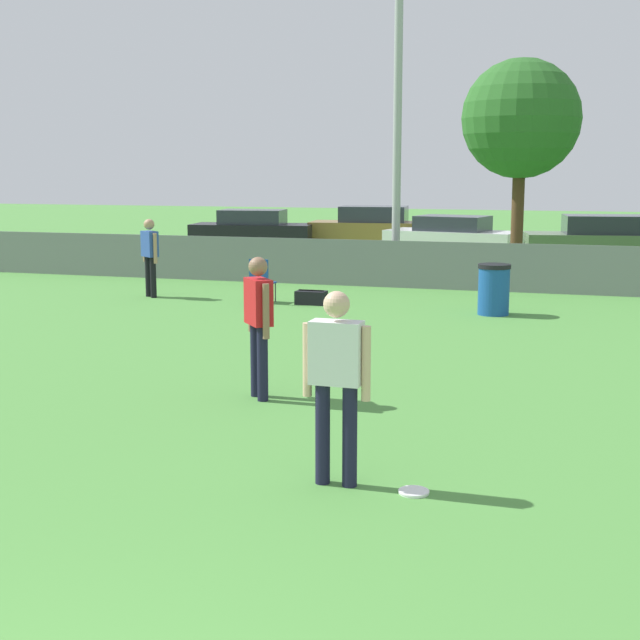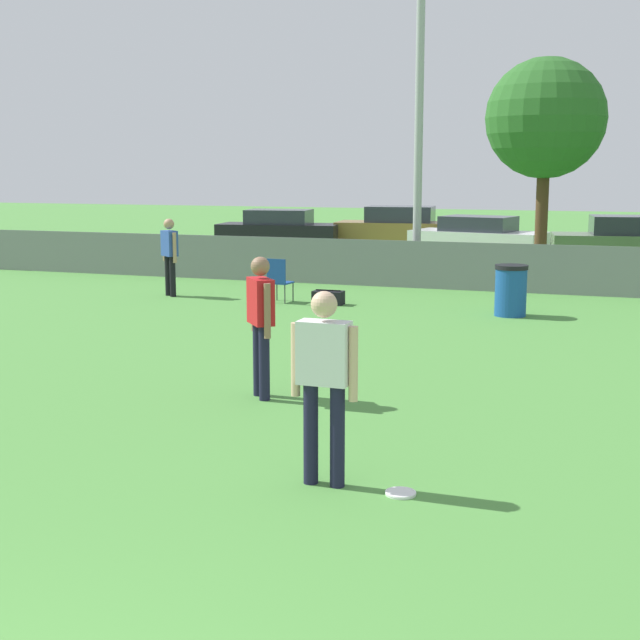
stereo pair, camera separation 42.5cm
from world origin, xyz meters
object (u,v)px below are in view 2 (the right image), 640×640
at_px(parked_car_olive, 632,242).
at_px(spectator_in_blue, 170,251).
at_px(gear_bag_sideline, 328,298).
at_px(parked_car_white, 478,237).
at_px(tree_near_pole, 546,119).
at_px(trash_bin, 511,290).
at_px(folding_chair_sideline, 279,278).
at_px(light_pole, 420,64).
at_px(player_receiver_white, 324,372).
at_px(parked_car_dark, 279,229).
at_px(player_defender_red, 261,315).
at_px(parked_car_tan, 400,228).
at_px(frisbee_disc, 401,493).

bearing_deg(parked_car_olive, spectator_in_blue, -141.59).
distance_m(gear_bag_sideline, parked_car_white, 10.92).
relative_size(tree_near_pole, trash_bin, 5.74).
bearing_deg(folding_chair_sideline, trash_bin, -176.24).
bearing_deg(parked_car_white, tree_near_pole, -49.16).
distance_m(light_pole, parked_car_olive, 9.08).
xyz_separation_m(player_receiver_white, parked_car_dark, (-9.43, 22.04, -0.35)).
xyz_separation_m(trash_bin, parked_car_dark, (-9.70, 12.22, 0.17)).
relative_size(player_defender_red, parked_car_white, 0.39).
bearing_deg(light_pole, tree_near_pole, 45.72).
distance_m(parked_car_dark, parked_car_olive, 11.91).
xyz_separation_m(light_pole, parked_car_olive, (4.87, 6.21, -4.48)).
bearing_deg(tree_near_pole, parked_car_tan, 129.06).
xyz_separation_m(tree_near_pole, parked_car_olive, (2.23, 3.51, -3.32)).
xyz_separation_m(frisbee_disc, folding_chair_sideline, (-5.17, 9.92, 0.49)).
bearing_deg(spectator_in_blue, gear_bag_sideline, -144.38).
relative_size(frisbee_disc, parked_car_dark, 0.06).
distance_m(trash_bin, parked_car_olive, 10.57).
bearing_deg(player_receiver_white, light_pole, 100.98).
height_order(player_defender_red, frisbee_disc, player_defender_red).
xyz_separation_m(spectator_in_blue, parked_car_tan, (1.66, 13.45, -0.28)).
bearing_deg(parked_car_white, spectator_in_blue, -102.34).
bearing_deg(parked_car_dark, tree_near_pole, -37.10).
bearing_deg(spectator_in_blue, parked_car_olive, -97.16).
relative_size(frisbee_disc, trash_bin, 0.28).
distance_m(player_defender_red, folding_chair_sideline, 7.83).
bearing_deg(parked_car_white, gear_bag_sideline, -84.58).
distance_m(frisbee_disc, parked_car_tan, 24.27).
xyz_separation_m(trash_bin, parked_car_olive, (2.06, 10.37, 0.19)).
bearing_deg(trash_bin, spectator_in_blue, 178.36).
bearing_deg(player_defender_red, light_pole, 143.90).
bearing_deg(spectator_in_blue, player_defender_red, 161.48).
bearing_deg(gear_bag_sideline, tree_near_pole, 62.03).
distance_m(parked_car_tan, parked_car_white, 4.12).
relative_size(light_pole, parked_car_tan, 1.92).
relative_size(frisbee_disc, parked_car_olive, 0.06).
relative_size(folding_chair_sideline, parked_car_dark, 0.21).
distance_m(player_defender_red, player_receiver_white, 3.11).
xyz_separation_m(player_receiver_white, gear_bag_sideline, (-3.43, 10.02, -0.87)).
bearing_deg(tree_near_pole, player_receiver_white, -90.35).
xyz_separation_m(tree_near_pole, gear_bag_sideline, (-3.53, -6.65, -3.85)).
bearing_deg(parked_car_olive, gear_bag_sideline, -128.35).
bearing_deg(trash_bin, parked_car_dark, 128.44).
distance_m(player_receiver_white, trash_bin, 9.83).
distance_m(tree_near_pole, parked_car_white, 5.84).
distance_m(player_defender_red, parked_car_white, 18.28).
bearing_deg(spectator_in_blue, parked_car_dark, -43.28).
height_order(light_pole, trash_bin, light_pole).
bearing_deg(parked_car_white, player_defender_red, -76.63).
bearing_deg(parked_car_olive, frisbee_disc, -103.42).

